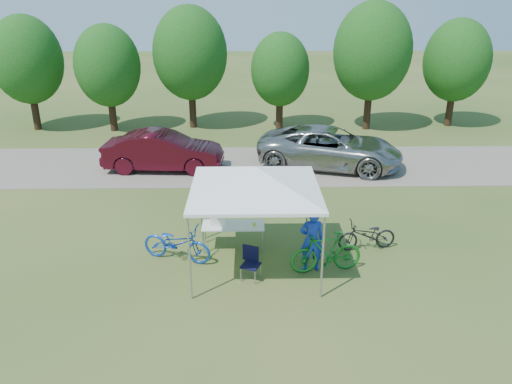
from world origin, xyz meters
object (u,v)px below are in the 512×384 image
bike_dark (367,235)px  sedan (163,151)px  cyclist (312,240)px  bike_green (326,252)px  cooler (219,219)px  folding_table (233,226)px  bike_blue (177,243)px  minivan (330,147)px  folding_chair (251,260)px

bike_dark → sedan: sedan is taller
bike_dark → cyclist: bearing=-66.2°
bike_green → bike_dark: (1.31, 1.14, -0.13)m
bike_dark → sedan: size_ratio=0.35×
cooler → folding_table: bearing=0.0°
bike_blue → minivan: bearing=-15.9°
minivan → sedan: 6.64m
folding_table → bike_dark: bearing=-2.7°
bike_dark → cooler: bearing=-100.8°
folding_chair → cooler: 1.83m
sedan → bike_dark: bearing=-132.5°
folding_chair → sedan: (-3.37, 8.14, 0.30)m
folding_chair → bike_blue: bearing=177.7°
cyclist → sedan: bearing=-63.0°
folding_chair → cooler: cooler is taller
cyclist → bike_dark: cyclist is taller
folding_table → bike_dark: bike_dark is taller
minivan → sedan: (-6.64, -0.26, -0.03)m
cooler → bike_blue: size_ratio=0.24×
bike_blue → minivan: (5.20, 7.49, 0.31)m
sedan → bike_blue: bearing=-165.6°
folding_table → minivan: bearing=61.4°
cooler → cyclist: cyclist is taller
cyclist → minivan: 8.24m
cooler → bike_dark: (4.07, -0.17, -0.44)m
cyclist → minivan: cyclist is taller
folding_chair → bike_green: size_ratio=0.45×
bike_dark → bike_blue: bearing=-93.0°
bike_dark → sedan: (-6.58, 6.74, 0.36)m
folding_table → bike_dark: 3.69m
bike_blue → bike_green: bearing=-80.9°
bike_blue → bike_dark: (5.15, 0.49, -0.07)m
bike_blue → bike_dark: bike_blue is taller
folding_table → cooler: size_ratio=3.75×
bike_green → minivan: minivan is taller
cyclist → bike_dark: (1.68, 1.06, -0.43)m
cooler → minivan: bearing=58.9°
cooler → bike_green: bike_green is taller
folding_chair → bike_green: bearing=30.2°
cyclist → bike_green: size_ratio=0.93×
folding_table → cyclist: (2.00, -1.23, 0.20)m
folding_table → bike_green: size_ratio=0.92×
folding_chair → folding_table: bearing=129.3°
cooler → bike_green: bearing=-25.5°
folding_table → cyclist: cyclist is taller
sedan → bike_green: bearing=-143.0°
bike_green → bike_dark: bearing=122.1°
cooler → bike_green: size_ratio=0.25×
bike_blue → sedan: size_ratio=0.41×
folding_chair → cyclist: bearing=35.1°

